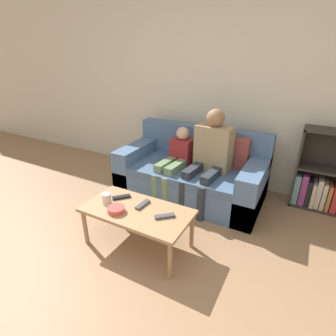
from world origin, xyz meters
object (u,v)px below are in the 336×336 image
person_adult (210,152)px  tv_remote_1 (165,216)px  tv_remote_0 (143,205)px  snack_bowl (116,210)px  tv_remote_2 (121,197)px  person_child (176,159)px  bookshelf (321,179)px  couch (192,174)px  cup_near (107,199)px  coffee_table (137,213)px

person_adult → tv_remote_1: bearing=-84.8°
tv_remote_0 → tv_remote_1: same height
snack_bowl → tv_remote_2: bearing=116.7°
person_child → bookshelf: bearing=24.8°
couch → snack_bowl: size_ratio=11.39×
bookshelf → snack_bowl: 2.29m
cup_near → snack_bowl: 0.18m
person_adult → tv_remote_0: bearing=-99.8°
cup_near → tv_remote_0: (0.31, 0.12, -0.04)m
couch → person_adult: person_adult is taller
couch → bookshelf: 1.45m
cup_near → snack_bowl: cup_near is taller
tv_remote_0 → tv_remote_1: size_ratio=1.09×
couch → tv_remote_0: size_ratio=9.97×
cup_near → tv_remote_2: (0.06, 0.14, -0.04)m
person_child → tv_remote_2: 0.92m
person_child → snack_bowl: (-0.02, -1.11, -0.07)m
couch → tv_remote_1: couch is taller
person_adult → tv_remote_1: size_ratio=6.94×
coffee_table → snack_bowl: size_ratio=6.42×
couch → coffee_table: couch is taller
cup_near → tv_remote_0: size_ratio=0.57×
person_adult → cup_near: bearing=-112.2°
bookshelf → cup_near: bookshelf is taller
snack_bowl → cup_near: bearing=156.3°
couch → person_child: 0.30m
person_adult → person_child: 0.43m
bookshelf → coffee_table: size_ratio=0.95×
tv_remote_0 → snack_bowl: snack_bowl is taller
person_child → tv_remote_2: bearing=-92.4°
snack_bowl → tv_remote_0: bearing=52.7°
tv_remote_0 → tv_remote_2: bearing=-180.0°
bookshelf → tv_remote_0: 2.05m
coffee_table → snack_bowl: bearing=-139.6°
tv_remote_0 → bookshelf: bearing=49.5°
couch → coffee_table: 1.14m
coffee_table → tv_remote_0: tv_remote_0 is taller
couch → bookshelf: size_ratio=1.87×
bookshelf → tv_remote_2: size_ratio=5.83×
person_child → tv_remote_2: (-0.12, -0.91, -0.09)m
couch → person_adult: 0.44m
cup_near → tv_remote_2: 0.15m
coffee_table → person_adult: bearing=75.1°
person_child → tv_remote_1: (0.39, -0.98, -0.09)m
coffee_table → cup_near: size_ratio=9.83×
person_child → tv_remote_0: (0.13, -0.92, -0.09)m
couch → cup_near: couch is taller
tv_remote_0 → tv_remote_2: size_ratio=1.10×
coffee_table → snack_bowl: 0.19m
cup_near → tv_remote_1: cup_near is taller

